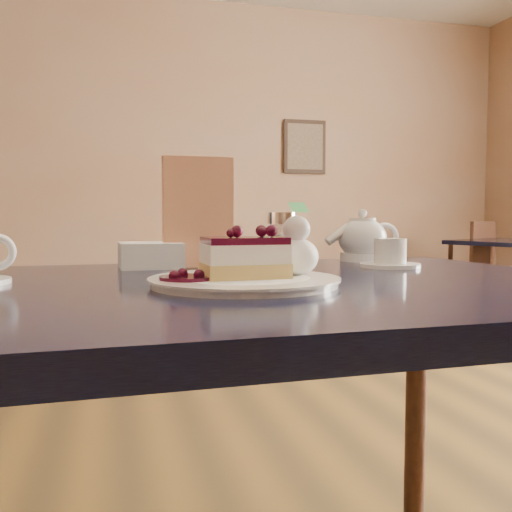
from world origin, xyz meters
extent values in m
cube|color=#9C7D65|center=(0.00, 5.00, 1.50)|extent=(8.00, 0.02, 3.00)
cube|color=black|center=(1.80, 4.97, 1.60)|extent=(0.45, 0.03, 0.55)
cube|color=black|center=(0.00, 0.20, 0.75)|extent=(1.27, 0.87, 0.04)
cylinder|color=black|center=(0.55, 0.57, 0.37)|extent=(0.05, 0.05, 0.73)
cylinder|color=white|center=(0.00, 0.15, 0.78)|extent=(0.28, 0.28, 0.01)
cube|color=#E0C264|center=(0.00, 0.15, 0.80)|extent=(0.13, 0.09, 0.02)
cube|color=white|center=(0.00, 0.15, 0.82)|extent=(0.12, 0.09, 0.03)
cube|color=#4A0422|center=(0.00, 0.15, 0.84)|extent=(0.12, 0.09, 0.01)
ellipsoid|color=white|center=(0.09, 0.16, 0.82)|extent=(0.07, 0.07, 0.06)
cylinder|color=#4A0422|center=(-0.09, 0.14, 0.79)|extent=(0.08, 0.08, 0.01)
cylinder|color=white|center=(0.37, 0.38, 0.78)|extent=(0.12, 0.12, 0.01)
cylinder|color=white|center=(0.37, 0.38, 0.81)|extent=(0.07, 0.07, 0.05)
ellipsoid|color=white|center=(0.38, 0.55, 0.82)|extent=(0.11, 0.11, 0.10)
cylinder|color=white|center=(0.38, 0.55, 0.88)|extent=(0.06, 0.06, 0.01)
cylinder|color=white|center=(0.30, 0.55, 0.82)|extent=(0.06, 0.02, 0.05)
cube|color=beige|center=(-0.02, 0.49, 0.89)|extent=(0.15, 0.04, 0.23)
cylinder|color=white|center=(0.17, 0.51, 0.82)|extent=(0.06, 0.06, 0.09)
cylinder|color=silver|center=(0.17, 0.51, 0.88)|extent=(0.06, 0.06, 0.03)
cube|color=white|center=(-0.11, 0.50, 0.80)|extent=(0.13, 0.13, 0.05)
cube|color=black|center=(3.14, 3.50, 0.66)|extent=(1.11, 1.01, 0.04)
cylinder|color=black|center=(2.77, 3.21, 0.32)|extent=(0.04, 0.04, 0.64)
cylinder|color=black|center=(2.77, 3.79, 0.32)|extent=(0.04, 0.04, 0.64)
camera|label=1|loc=(-0.20, -0.68, 0.88)|focal=40.00mm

